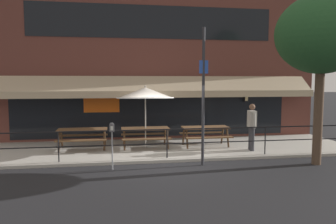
# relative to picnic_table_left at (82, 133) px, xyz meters

# --- Properties ---
(ground_plane) EXTENTS (120.00, 120.00, 0.00)m
(ground_plane) POSITION_rel_picnic_table_left_xyz_m (2.89, -2.12, -0.71)
(ground_plane) COLOR black
(patio_deck) EXTENTS (15.00, 4.00, 0.10)m
(patio_deck) POSITION_rel_picnic_table_left_xyz_m (2.89, -0.12, -0.66)
(patio_deck) COLOR #ADA89E
(patio_deck) RESTS_ON ground
(restaurant_building) EXTENTS (15.00, 1.60, 7.36)m
(restaurant_building) POSITION_rel_picnic_table_left_xyz_m (2.89, 2.10, 2.95)
(restaurant_building) COLOR brown
(restaurant_building) RESTS_ON ground
(patio_railing) EXTENTS (13.84, 0.04, 0.97)m
(patio_railing) POSITION_rel_picnic_table_left_xyz_m (2.89, -1.82, 0.09)
(patio_railing) COLOR black
(patio_railing) RESTS_ON patio_deck
(picnic_table_left) EXTENTS (1.80, 1.42, 0.76)m
(picnic_table_left) POSITION_rel_picnic_table_left_xyz_m (0.00, 0.00, 0.00)
(picnic_table_left) COLOR brown
(picnic_table_left) RESTS_ON patio_deck
(picnic_table_centre) EXTENTS (1.80, 1.42, 0.76)m
(picnic_table_centre) POSITION_rel_picnic_table_left_xyz_m (2.33, -0.09, 0.00)
(picnic_table_centre) COLOR brown
(picnic_table_centre) RESTS_ON patio_deck
(picnic_table_right) EXTENTS (1.80, 1.42, 0.76)m
(picnic_table_right) POSITION_rel_picnic_table_left_xyz_m (4.66, -0.16, 0.00)
(picnic_table_right) COLOR brown
(picnic_table_right) RESTS_ON patio_deck
(patio_umbrella_centre) EXTENTS (2.14, 2.14, 2.38)m
(patio_umbrella_centre) POSITION_rel_picnic_table_left_xyz_m (2.33, -0.16, 1.47)
(patio_umbrella_centre) COLOR #B7B2A8
(patio_umbrella_centre) RESTS_ON patio_deck
(pedestrian_walking) EXTENTS (0.27, 0.62, 1.71)m
(pedestrian_walking) POSITION_rel_picnic_table_left_xyz_m (6.13, -1.15, 0.35)
(pedestrian_walking) COLOR #333338
(pedestrian_walking) RESTS_ON patio_deck
(parking_meter_near) EXTENTS (0.15, 0.16, 1.42)m
(parking_meter_near) POSITION_rel_picnic_table_left_xyz_m (1.11, -2.65, 0.44)
(parking_meter_near) COLOR gray
(parking_meter_near) RESTS_ON ground
(street_sign_pole) EXTENTS (0.28, 0.09, 4.26)m
(street_sign_pole) POSITION_rel_picnic_table_left_xyz_m (3.90, -2.57, 1.48)
(street_sign_pole) COLOR #2D2D33
(street_sign_pole) RESTS_ON ground
(street_tree_curbside) EXTENTS (2.86, 2.57, 5.72)m
(street_tree_curbside) POSITION_rel_picnic_table_left_xyz_m (7.59, -3.08, 3.50)
(street_tree_curbside) COLOR brown
(street_tree_curbside) RESTS_ON ground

